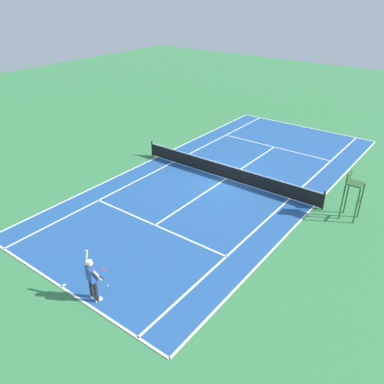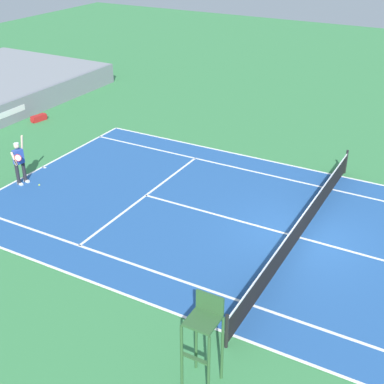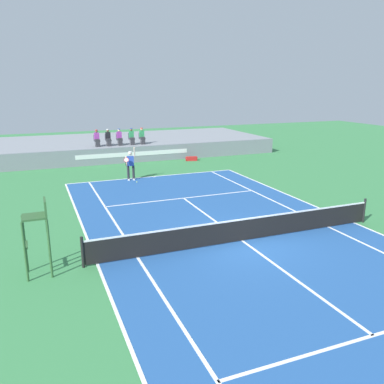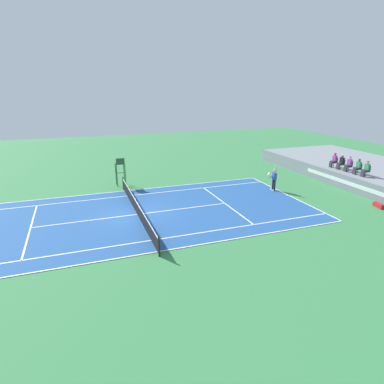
% 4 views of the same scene
% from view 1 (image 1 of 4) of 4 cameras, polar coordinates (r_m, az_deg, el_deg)
% --- Properties ---
extents(ground_plane, '(80.00, 80.00, 0.00)m').
position_cam_1_polar(ground_plane, '(23.80, 4.95, 1.88)').
color(ground_plane, '#387F47').
extents(court, '(11.08, 23.88, 0.03)m').
position_cam_1_polar(court, '(23.80, 4.95, 1.90)').
color(court, '#235193').
rests_on(court, ground).
extents(net, '(11.98, 0.10, 1.07)m').
position_cam_1_polar(net, '(23.58, 5.00, 3.02)').
color(net, black).
rests_on(net, ground).
extents(tennis_player, '(0.81, 0.62, 2.08)m').
position_cam_1_polar(tennis_player, '(15.07, -14.20, -12.07)').
color(tennis_player, '#232328').
rests_on(tennis_player, ground).
extents(tennis_ball, '(0.07, 0.07, 0.07)m').
position_cam_1_polar(tennis_ball, '(16.14, -12.14, -13.11)').
color(tennis_ball, '#D1E533').
rests_on(tennis_ball, ground).
extents(umpire_chair, '(0.77, 0.77, 2.44)m').
position_cam_1_polar(umpire_chair, '(20.68, 22.21, 0.27)').
color(umpire_chair, '#2D562D').
rests_on(umpire_chair, ground).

